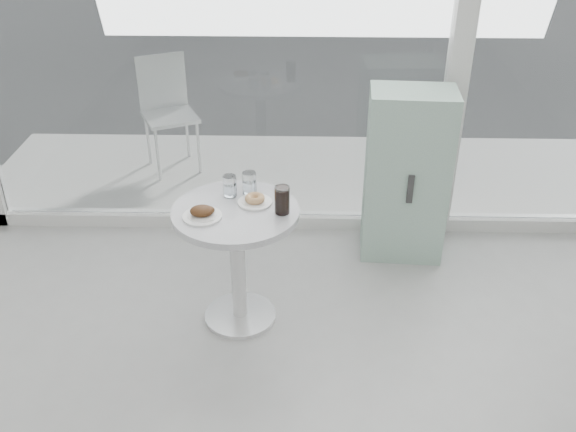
{
  "coord_description": "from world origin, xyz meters",
  "views": [
    {
      "loc": [
        -0.13,
        -1.2,
        2.56
      ],
      "look_at": [
        -0.2,
        1.7,
        0.85
      ],
      "focal_mm": 40.0,
      "sensor_mm": 36.0,
      "label": 1
    }
  ],
  "objects_px": {
    "main_table": "(237,242)",
    "water_tumbler_a": "(230,187)",
    "patio_chair": "(167,106)",
    "cola_glass": "(282,200)",
    "mint_cabinet": "(406,176)",
    "water_tumbler_b": "(249,184)",
    "plate_donut": "(255,200)",
    "plate_fritter": "(203,213)"
  },
  "relations": [
    {
      "from": "main_table",
      "to": "mint_cabinet",
      "type": "xyz_separation_m",
      "value": [
        1.07,
        0.79,
        0.05
      ]
    },
    {
      "from": "patio_chair",
      "to": "plate_fritter",
      "type": "relative_size",
      "value": 4.44
    },
    {
      "from": "mint_cabinet",
      "to": "cola_glass",
      "type": "height_order",
      "value": "mint_cabinet"
    },
    {
      "from": "plate_donut",
      "to": "water_tumbler_a",
      "type": "relative_size",
      "value": 1.56
    },
    {
      "from": "main_table",
      "to": "cola_glass",
      "type": "height_order",
      "value": "cola_glass"
    },
    {
      "from": "main_table",
      "to": "water_tumbler_a",
      "type": "xyz_separation_m",
      "value": [
        -0.05,
        0.16,
        0.28
      ]
    },
    {
      "from": "patio_chair",
      "to": "water_tumbler_b",
      "type": "xyz_separation_m",
      "value": [
        0.85,
        -1.85,
        0.23
      ]
    },
    {
      "from": "patio_chair",
      "to": "water_tumbler_a",
      "type": "xyz_separation_m",
      "value": [
        0.74,
        -1.89,
        0.23
      ]
    },
    {
      "from": "cola_glass",
      "to": "water_tumbler_b",
      "type": "bearing_deg",
      "value": 131.35
    },
    {
      "from": "water_tumbler_a",
      "to": "water_tumbler_b",
      "type": "distance_m",
      "value": 0.12
    },
    {
      "from": "plate_fritter",
      "to": "water_tumbler_b",
      "type": "distance_m",
      "value": 0.37
    },
    {
      "from": "plate_fritter",
      "to": "water_tumbler_a",
      "type": "bearing_deg",
      "value": 63.7
    },
    {
      "from": "plate_donut",
      "to": "water_tumbler_a",
      "type": "xyz_separation_m",
      "value": [
        -0.15,
        0.09,
        0.04
      ]
    },
    {
      "from": "main_table",
      "to": "water_tumbler_a",
      "type": "height_order",
      "value": "water_tumbler_a"
    },
    {
      "from": "main_table",
      "to": "water_tumbler_b",
      "type": "height_order",
      "value": "water_tumbler_b"
    },
    {
      "from": "mint_cabinet",
      "to": "plate_donut",
      "type": "relative_size",
      "value": 6.1
    },
    {
      "from": "water_tumbler_b",
      "to": "water_tumbler_a",
      "type": "bearing_deg",
      "value": -162.69
    },
    {
      "from": "water_tumbler_a",
      "to": "water_tumbler_b",
      "type": "xyz_separation_m",
      "value": [
        0.11,
        0.03,
        0.0
      ]
    },
    {
      "from": "plate_fritter",
      "to": "water_tumbler_a",
      "type": "xyz_separation_m",
      "value": [
        0.12,
        0.25,
        0.03
      ]
    },
    {
      "from": "main_table",
      "to": "plate_fritter",
      "type": "bearing_deg",
      "value": -152.58
    },
    {
      "from": "mint_cabinet",
      "to": "plate_donut",
      "type": "bearing_deg",
      "value": -140.15
    },
    {
      "from": "mint_cabinet",
      "to": "water_tumbler_b",
      "type": "height_order",
      "value": "mint_cabinet"
    },
    {
      "from": "plate_fritter",
      "to": "water_tumbler_a",
      "type": "height_order",
      "value": "water_tumbler_a"
    },
    {
      "from": "mint_cabinet",
      "to": "water_tumbler_a",
      "type": "relative_size",
      "value": 9.51
    },
    {
      "from": "plate_fritter",
      "to": "patio_chair",
      "type": "bearing_deg",
      "value": 106.06
    },
    {
      "from": "plate_donut",
      "to": "water_tumbler_b",
      "type": "relative_size",
      "value": 1.49
    },
    {
      "from": "water_tumbler_a",
      "to": "patio_chair",
      "type": "bearing_deg",
      "value": 111.39
    },
    {
      "from": "plate_fritter",
      "to": "plate_donut",
      "type": "distance_m",
      "value": 0.32
    },
    {
      "from": "plate_fritter",
      "to": "main_table",
      "type": "bearing_deg",
      "value": 27.42
    },
    {
      "from": "plate_donut",
      "to": "main_table",
      "type": "bearing_deg",
      "value": -144.63
    },
    {
      "from": "plate_fritter",
      "to": "water_tumbler_b",
      "type": "bearing_deg",
      "value": 50.57
    },
    {
      "from": "patio_chair",
      "to": "cola_glass",
      "type": "relative_size",
      "value": 5.99
    },
    {
      "from": "main_table",
      "to": "plate_donut",
      "type": "height_order",
      "value": "plate_donut"
    },
    {
      "from": "plate_fritter",
      "to": "water_tumbler_b",
      "type": "relative_size",
      "value": 1.65
    },
    {
      "from": "plate_fritter",
      "to": "water_tumbler_a",
      "type": "distance_m",
      "value": 0.28
    },
    {
      "from": "plate_donut",
      "to": "cola_glass",
      "type": "xyz_separation_m",
      "value": [
        0.16,
        -0.1,
        0.06
      ]
    },
    {
      "from": "plate_fritter",
      "to": "plate_donut",
      "type": "relative_size",
      "value": 1.11
    },
    {
      "from": "cola_glass",
      "to": "water_tumbler_a",
      "type": "bearing_deg",
      "value": 148.24
    },
    {
      "from": "main_table",
      "to": "water_tumbler_b",
      "type": "bearing_deg",
      "value": 71.75
    },
    {
      "from": "main_table",
      "to": "plate_donut",
      "type": "distance_m",
      "value": 0.27
    },
    {
      "from": "plate_donut",
      "to": "cola_glass",
      "type": "relative_size",
      "value": 1.22
    },
    {
      "from": "plate_fritter",
      "to": "water_tumbler_a",
      "type": "relative_size",
      "value": 1.73
    }
  ]
}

